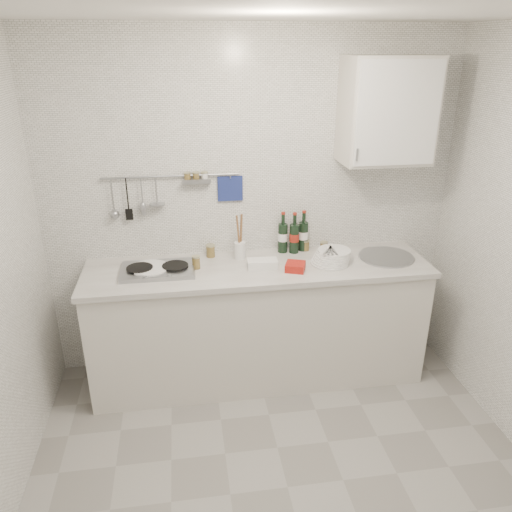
{
  "coord_description": "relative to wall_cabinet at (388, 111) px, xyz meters",
  "views": [
    {
      "loc": [
        -0.5,
        -2.08,
        2.36
      ],
      "look_at": [
        -0.05,
        0.9,
        1.08
      ],
      "focal_mm": 35.0,
      "sensor_mm": 36.0,
      "label": 1
    }
  ],
  "objects": [
    {
      "name": "counter",
      "position": [
        -0.89,
        -0.12,
        -1.52
      ],
      "size": [
        2.44,
        0.64,
        0.96
      ],
      "color": "beige",
      "rests_on": "floor"
    },
    {
      "name": "jar_d",
      "position": [
        -1.34,
        -0.1,
        -0.98
      ],
      "size": [
        0.06,
        0.06,
        0.09
      ],
      "rotation": [
        0.0,
        0.0,
        0.17
      ],
      "color": "brown",
      "rests_on": "counter"
    },
    {
      "name": "wall_rail",
      "position": [
        -1.5,
        0.15,
        -0.52
      ],
      "size": [
        0.98,
        0.09,
        0.34
      ],
      "color": "#93969B",
      "rests_on": "back_wall"
    },
    {
      "name": "wine_bottles",
      "position": [
        -0.6,
        0.1,
        -0.87
      ],
      "size": [
        0.23,
        0.11,
        0.31
      ],
      "rotation": [
        0.0,
        0.0,
        0.07
      ],
      "color": "black",
      "rests_on": "counter"
    },
    {
      "name": "jar_a",
      "position": [
        -1.22,
        0.09,
        -0.98
      ],
      "size": [
        0.07,
        0.07,
        0.09
      ],
      "rotation": [
        0.0,
        0.0,
        0.31
      ],
      "color": "brown",
      "rests_on": "counter"
    },
    {
      "name": "strawberry_punnet",
      "position": [
        -0.66,
        -0.24,
        -1.0
      ],
      "size": [
        0.17,
        0.17,
        0.05
      ],
      "primitive_type": "cube",
      "rotation": [
        0.0,
        0.0,
        -0.36
      ],
      "color": "red",
      "rests_on": "counter"
    },
    {
      "name": "wall_cabinet",
      "position": [
        0.0,
        0.0,
        0.0
      ],
      "size": [
        0.6,
        0.38,
        0.7
      ],
      "color": "beige",
      "rests_on": "back_wall"
    },
    {
      "name": "utensil_crock",
      "position": [
        -1.01,
        0.03,
        -0.95
      ],
      "size": [
        0.08,
        0.08,
        0.34
      ],
      "rotation": [
        0.0,
        0.0,
        0.1
      ],
      "color": "white",
      "rests_on": "counter"
    },
    {
      "name": "back_wall",
      "position": [
        -0.9,
        0.18,
        -0.7
      ],
      "size": [
        3.0,
        0.02,
        2.5
      ],
      "primitive_type": "cube",
      "color": "silver",
      "rests_on": "floor"
    },
    {
      "name": "floor",
      "position": [
        -0.9,
        -1.22,
        -1.95
      ],
      "size": [
        3.0,
        3.0,
        0.0
      ],
      "primitive_type": "plane",
      "color": "slate",
      "rests_on": "ground"
    },
    {
      "name": "jar_c",
      "position": [
        -0.37,
        0.06,
        -0.99
      ],
      "size": [
        0.06,
        0.06,
        0.08
      ],
      "rotation": [
        0.0,
        0.0,
        0.37
      ],
      "color": "brown",
      "rests_on": "counter"
    },
    {
      "name": "plate_stack_sink",
      "position": [
        -0.37,
        -0.15,
        -0.98
      ],
      "size": [
        0.29,
        0.28,
        0.1
      ],
      "rotation": [
        0.0,
        0.0,
        -0.29
      ],
      "color": "white",
      "rests_on": "counter"
    },
    {
      "name": "jar_b",
      "position": [
        -0.5,
        0.11,
        -0.99
      ],
      "size": [
        0.07,
        0.07,
        0.08
      ],
      "rotation": [
        0.0,
        0.0,
        0.28
      ],
      "color": "brown",
      "rests_on": "counter"
    },
    {
      "name": "plate_stack_hob",
      "position": [
        -1.66,
        -0.12,
        -1.01
      ],
      "size": [
        0.28,
        0.28,
        0.04
      ],
      "rotation": [
        0.0,
        0.0,
        -0.01
      ],
      "color": "#526CBB",
      "rests_on": "counter"
    },
    {
      "name": "ceiling",
      "position": [
        -0.9,
        -1.22,
        0.55
      ],
      "size": [
        3.0,
        3.0,
        0.0
      ],
      "primitive_type": "plane",
      "rotation": [
        3.14,
        0.0,
        0.0
      ],
      "color": "silver",
      "rests_on": "back_wall"
    },
    {
      "name": "butter_dish",
      "position": [
        -0.88,
        -0.16,
        -1.0
      ],
      "size": [
        0.21,
        0.12,
        0.06
      ],
      "primitive_type": "cube",
      "rotation": [
        0.0,
        0.0,
        -0.06
      ],
      "color": "white",
      "rests_on": "counter"
    }
  ]
}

